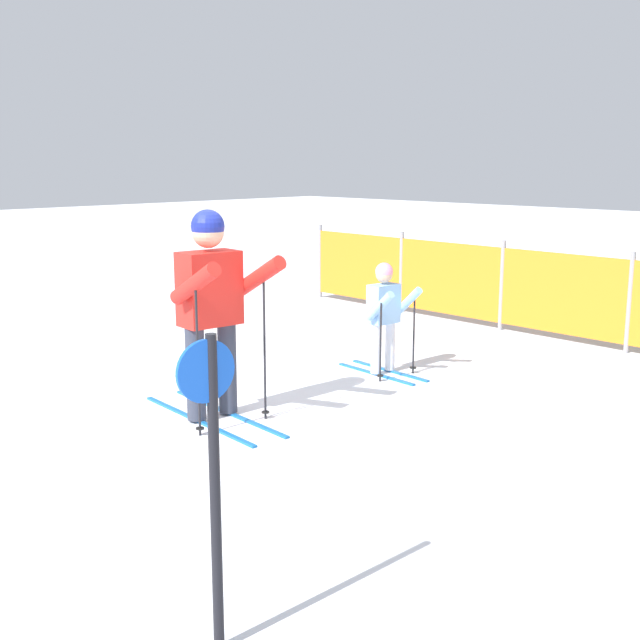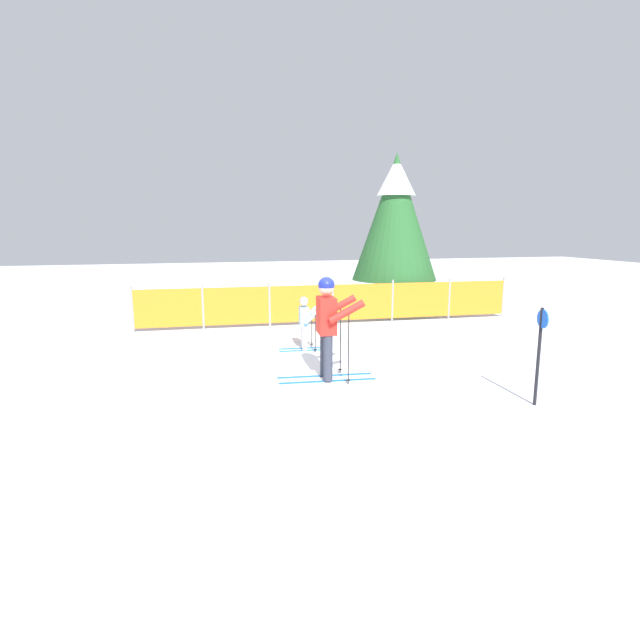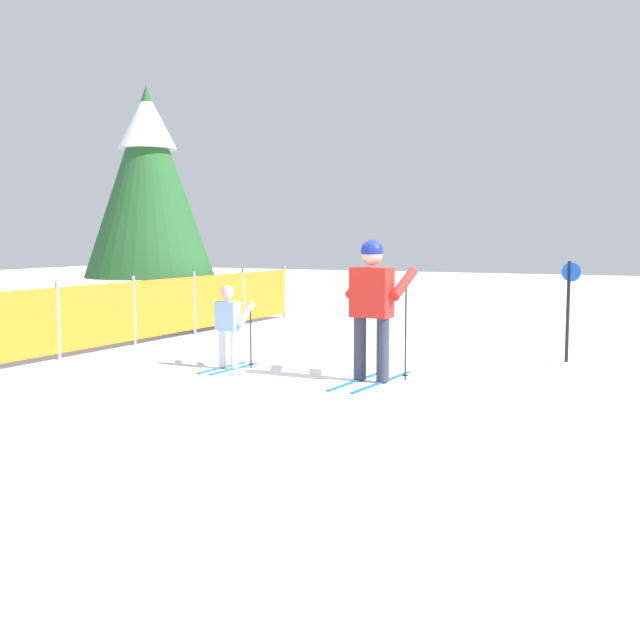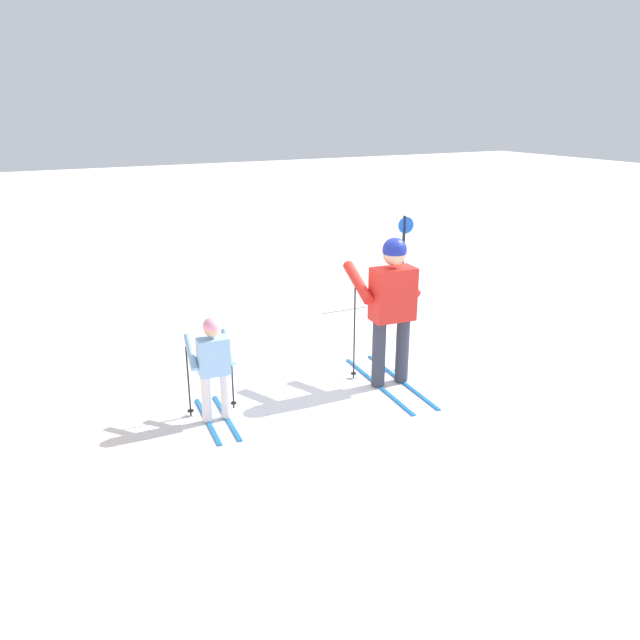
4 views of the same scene
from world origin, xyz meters
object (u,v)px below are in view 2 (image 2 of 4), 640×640
object	(u,v)px
skier_adult	(328,318)
skier_child	(305,319)
conifer_far	(396,215)
safety_fence	(333,303)
trail_marker	(540,346)

from	to	relation	value
skier_adult	skier_child	xyz separation A→B (m)	(0.07, 2.18, -0.40)
conifer_far	skier_adult	bearing A→B (deg)	-121.32
skier_child	safety_fence	xyz separation A→B (m)	(1.39, 2.71, -0.10)
safety_fence	trail_marker	bearing A→B (deg)	-79.91
trail_marker	skier_adult	bearing A→B (deg)	142.72
skier_adult	conifer_far	size ratio (longest dim) A/B	0.37
skier_adult	safety_fence	world-z (taller)	skier_adult
skier_child	safety_fence	world-z (taller)	safety_fence
skier_adult	safety_fence	distance (m)	5.13
skier_child	safety_fence	size ratio (longest dim) A/B	0.11
skier_adult	safety_fence	size ratio (longest dim) A/B	0.17
skier_child	conifer_far	bearing A→B (deg)	52.31
conifer_far	trail_marker	bearing A→B (deg)	-97.84
trail_marker	safety_fence	bearing A→B (deg)	100.09
trail_marker	conifer_far	bearing A→B (deg)	82.16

